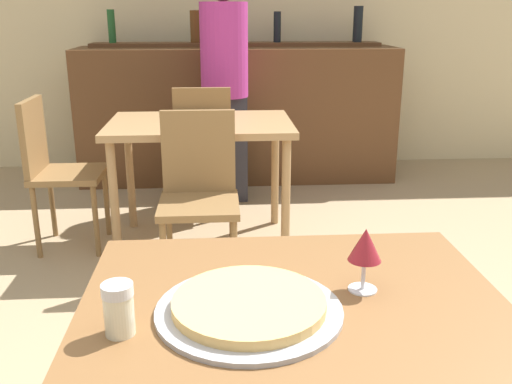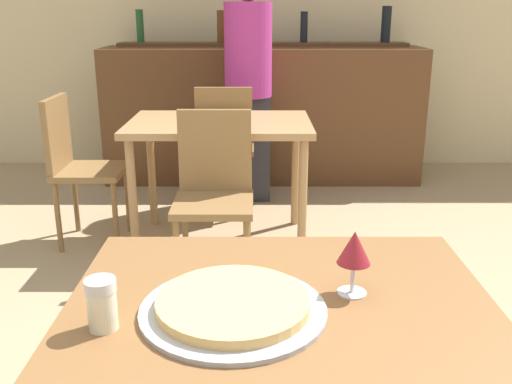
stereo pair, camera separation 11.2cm
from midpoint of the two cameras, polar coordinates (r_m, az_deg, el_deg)
name	(u,v)px [view 2 (the right image)]	position (r m, az deg, el deg)	size (l,w,h in m)	color
wall_back	(261,8)	(5.26, 1.18, 17.91)	(8.00, 0.05, 2.80)	beige
dining_table_near	(280,340)	(1.37, 4.82, -14.62)	(1.00, 0.85, 0.75)	brown
dining_table_far	(219,136)	(3.41, -2.80, 5.59)	(1.07, 0.73, 0.76)	#A87F51
bar_counter	(262,114)	(4.83, 1.25, 7.77)	(2.60, 0.56, 1.10)	brown
bar_back_shelf	(265,40)	(4.90, 1.57, 14.97)	(2.39, 0.24, 0.32)	brown
chair_far_side_front	(213,186)	(2.93, -3.22, 0.57)	(0.40, 0.40, 0.91)	olive
chair_far_side_back	(224,140)	(3.96, -2.42, 5.18)	(0.40, 0.40, 0.91)	olive
chair_far_side_left	(76,160)	(3.59, -16.75, 3.08)	(0.40, 0.40, 0.91)	olive
pizza_tray	(232,306)	(1.29, 0.12, -11.36)	(0.42, 0.42, 0.04)	#A3A3A8
cheese_shaker	(101,304)	(1.25, -12.77, -10.90)	(0.07, 0.07, 0.11)	beige
person_standing	(247,82)	(4.20, -0.12, 10.96)	(0.34, 0.34, 1.65)	#2D2D38
wine_glass	(353,249)	(1.36, 12.03, -5.66)	(0.08, 0.08, 0.16)	silver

